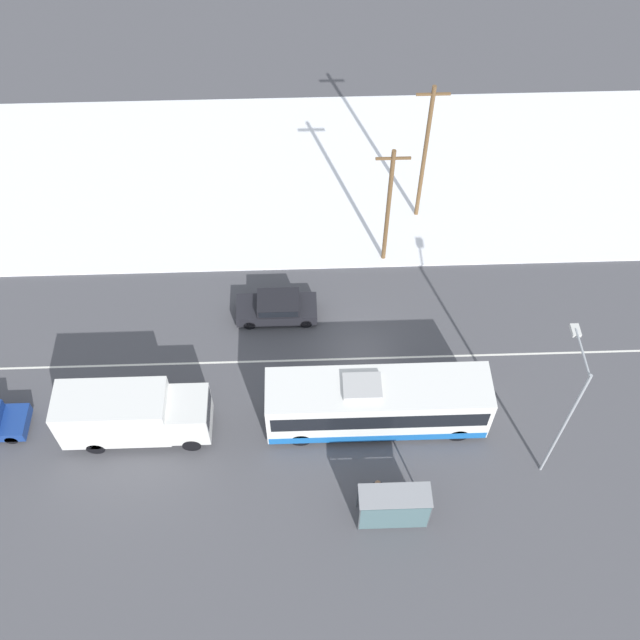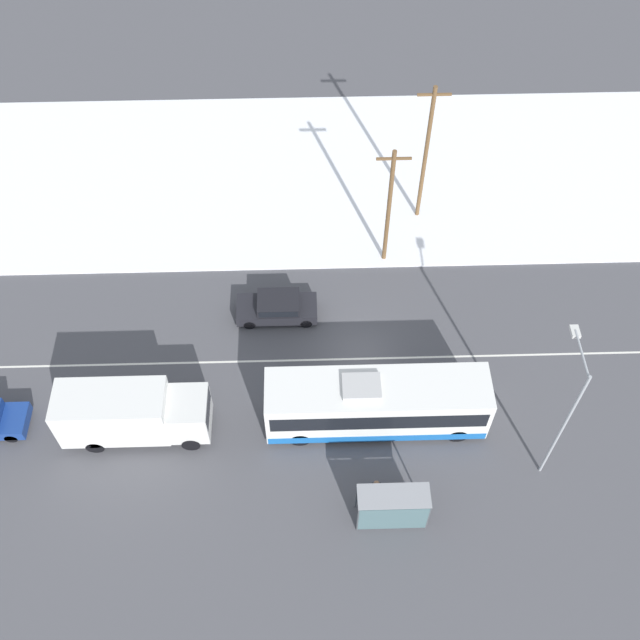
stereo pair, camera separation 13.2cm
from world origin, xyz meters
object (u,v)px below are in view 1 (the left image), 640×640
(box_truck, at_px, (131,414))
(bus_shelter, at_px, (395,508))
(sedan_car, at_px, (277,307))
(utility_pole_roadside, at_px, (388,207))
(utility_pole_snowlot, at_px, (425,154))
(streetlamp, at_px, (567,405))
(pedestrian_at_stop, at_px, (377,488))
(city_bus, at_px, (377,404))

(box_truck, height_order, bus_shelter, box_truck)
(sedan_car, height_order, utility_pole_roadside, utility_pole_roadside)
(bus_shelter, distance_m, utility_pole_snowlot, 20.00)
(sedan_car, bearing_deg, bus_shelter, 113.41)
(streetlamp, bearing_deg, pedestrian_at_stop, -168.26)
(utility_pole_roadside, bearing_deg, sedan_car, -147.14)
(city_bus, distance_m, utility_pole_roadside, 11.08)
(pedestrian_at_stop, height_order, utility_pole_snowlot, utility_pole_snowlot)
(box_truck, bearing_deg, utility_pole_roadside, 39.89)
(box_truck, xyz_separation_m, pedestrian_at_stop, (11.49, -3.83, -0.73))
(pedestrian_at_stop, xyz_separation_m, utility_pole_roadside, (1.58, 14.76, 3.21))
(bus_shelter, relative_size, utility_pole_roadside, 0.39)
(pedestrian_at_stop, bearing_deg, bus_shelter, -62.62)
(pedestrian_at_stop, height_order, streetlamp, streetlamp)
(city_bus, xyz_separation_m, pedestrian_at_stop, (-0.29, -4.06, -0.63))
(streetlamp, bearing_deg, bus_shelter, -158.54)
(pedestrian_at_stop, distance_m, utility_pole_roadside, 15.19)
(box_truck, xyz_separation_m, utility_pole_roadside, (13.08, 10.93, 2.47))
(city_bus, height_order, box_truck, city_bus)
(city_bus, height_order, sedan_car, city_bus)
(box_truck, relative_size, utility_pole_roadside, 0.88)
(streetlamp, xyz_separation_m, utility_pole_snowlot, (-4.11, 16.58, -0.34))
(utility_pole_snowlot, bearing_deg, streetlamp, -76.09)
(sedan_car, bearing_deg, utility_pole_roadside, -147.14)
(pedestrian_at_stop, height_order, utility_pole_roadside, utility_pole_roadside)
(city_bus, relative_size, pedestrian_at_stop, 6.25)
(pedestrian_at_stop, relative_size, streetlamp, 0.20)
(pedestrian_at_stop, distance_m, utility_pole_snowlot, 19.04)
(bus_shelter, bearing_deg, city_bus, 93.80)
(utility_pole_roadside, bearing_deg, streetlamp, -63.90)
(utility_pole_snowlot, bearing_deg, pedestrian_at_stop, -102.05)
(box_truck, relative_size, pedestrian_at_stop, 4.18)
(bus_shelter, relative_size, utility_pole_snowlot, 0.34)
(box_truck, height_order, streetlamp, streetlamp)
(box_truck, height_order, pedestrian_at_stop, box_truck)
(box_truck, distance_m, utility_pole_roadside, 17.22)
(city_bus, xyz_separation_m, utility_pole_roadside, (1.30, 10.70, 2.58))
(city_bus, bearing_deg, utility_pole_snowlot, 75.73)
(box_truck, distance_m, streetlamp, 19.91)
(box_truck, relative_size, streetlamp, 0.85)
(bus_shelter, height_order, streetlamp, streetlamp)
(box_truck, relative_size, sedan_car, 1.63)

